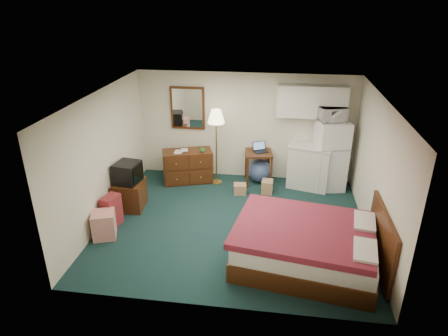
# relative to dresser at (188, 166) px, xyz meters

# --- Properties ---
(floor) EXTENTS (5.00, 4.50, 0.01)m
(floor) POSITION_rel_dresser_xyz_m (1.29, -1.74, -0.38)
(floor) COLOR #0F282B
(floor) RESTS_ON ground
(ceiling) EXTENTS (5.00, 4.50, 0.01)m
(ceiling) POSITION_rel_dresser_xyz_m (1.29, -1.74, 2.12)
(ceiling) COLOR beige
(ceiling) RESTS_ON walls
(walls) EXTENTS (5.01, 4.51, 2.50)m
(walls) POSITION_rel_dresser_xyz_m (1.29, -1.74, 0.87)
(walls) COLOR beige
(walls) RESTS_ON floor
(mirror) EXTENTS (0.80, 0.06, 1.00)m
(mirror) POSITION_rel_dresser_xyz_m (-0.06, 0.48, 1.27)
(mirror) COLOR white
(mirror) RESTS_ON walls
(upper_cabinets) EXTENTS (1.50, 0.35, 0.70)m
(upper_cabinets) POSITION_rel_dresser_xyz_m (2.74, 0.33, 1.57)
(upper_cabinets) COLOR silver
(upper_cabinets) RESTS_ON walls
(headboard) EXTENTS (0.06, 1.56, 1.00)m
(headboard) POSITION_rel_dresser_xyz_m (3.75, -2.81, 0.17)
(headboard) COLOR black
(headboard) RESTS_ON walls
(dresser) EXTENTS (1.23, 0.84, 0.77)m
(dresser) POSITION_rel_dresser_xyz_m (0.00, 0.00, 0.00)
(dresser) COLOR black
(dresser) RESTS_ON floor
(floor_lamp) EXTENTS (0.48, 0.48, 1.77)m
(floor_lamp) POSITION_rel_dresser_xyz_m (0.68, 0.02, 0.50)
(floor_lamp) COLOR tan
(floor_lamp) RESTS_ON floor
(desk) EXTENTS (0.68, 0.68, 0.76)m
(desk) POSITION_rel_dresser_xyz_m (1.64, 0.19, -0.00)
(desk) COLOR black
(desk) RESTS_ON floor
(exercise_ball) EXTENTS (0.56, 0.56, 0.54)m
(exercise_ball) POSITION_rel_dresser_xyz_m (1.68, 0.21, -0.11)
(exercise_ball) COLOR #394C7A
(exercise_ball) RESTS_ON floor
(kitchen_counter) EXTENTS (1.04, 0.89, 0.99)m
(kitchen_counter) POSITION_rel_dresser_xyz_m (2.81, 0.17, 0.11)
(kitchen_counter) COLOR silver
(kitchen_counter) RESTS_ON floor
(fridge) EXTENTS (0.77, 0.77, 1.58)m
(fridge) POSITION_rel_dresser_xyz_m (3.23, 0.14, 0.41)
(fridge) COLOR white
(fridge) RESTS_ON floor
(bed) EXTENTS (2.42, 2.02, 0.70)m
(bed) POSITION_rel_dresser_xyz_m (2.59, -2.81, -0.04)
(bed) COLOR #591528
(bed) RESTS_ON floor
(tv_stand) EXTENTS (0.63, 0.68, 0.58)m
(tv_stand) POSITION_rel_dresser_xyz_m (-0.92, -1.40, -0.09)
(tv_stand) COLOR black
(tv_stand) RESTS_ON floor
(suitcase) EXTENTS (0.33, 0.43, 0.62)m
(suitcase) POSITION_rel_dresser_xyz_m (-1.01, -2.11, -0.08)
(suitcase) COLOR maroon
(suitcase) RESTS_ON floor
(retail_box) EXTENTS (0.51, 0.51, 0.50)m
(retail_box) POSITION_rel_dresser_xyz_m (-0.99, -2.51, -0.13)
(retail_box) COLOR silver
(retail_box) RESTS_ON floor
(file_bin) EXTENTS (0.51, 0.44, 0.30)m
(file_bin) POSITION_rel_dresser_xyz_m (0.07, -0.06, -0.23)
(file_bin) COLOR gray
(file_bin) RESTS_ON floor
(cardboard_box_a) EXTENTS (0.30, 0.27, 0.23)m
(cardboard_box_a) POSITION_rel_dresser_xyz_m (1.28, -0.47, -0.27)
(cardboard_box_a) COLOR #976E47
(cardboard_box_a) RESTS_ON floor
(cardboard_box_b) EXTENTS (0.26, 0.30, 0.29)m
(cardboard_box_b) POSITION_rel_dresser_xyz_m (1.88, -0.32, -0.24)
(cardboard_box_b) COLOR #976E47
(cardboard_box_b) RESTS_ON floor
(laptop) EXTENTS (0.39, 0.37, 0.21)m
(laptop) POSITION_rel_dresser_xyz_m (1.68, 0.20, 0.48)
(laptop) COLOR black
(laptop) RESTS_ON desk
(crt_tv) EXTENTS (0.53, 0.56, 0.43)m
(crt_tv) POSITION_rel_dresser_xyz_m (-0.90, -1.41, 0.42)
(crt_tv) COLOR black
(crt_tv) RESTS_ON tv_stand
(microwave) EXTENTS (0.64, 0.48, 0.39)m
(microwave) POSITION_rel_dresser_xyz_m (3.17, 0.13, 1.39)
(microwave) COLOR white
(microwave) RESTS_ON fridge
(book_a) EXTENTS (0.18, 0.03, 0.24)m
(book_a) POSITION_rel_dresser_xyz_m (-0.27, -0.12, 0.50)
(book_a) COLOR #976E47
(book_a) RESTS_ON dresser
(book_b) EXTENTS (0.15, 0.06, 0.20)m
(book_b) POSITION_rel_dresser_xyz_m (-0.14, -0.00, 0.49)
(book_b) COLOR #976E47
(book_b) RESTS_ON dresser
(mug) EXTENTS (0.15, 0.14, 0.12)m
(mug) POSITION_rel_dresser_xyz_m (0.36, -0.01, 0.44)
(mug) COLOR #357730
(mug) RESTS_ON dresser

